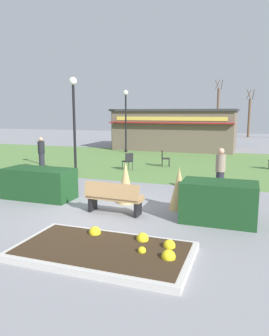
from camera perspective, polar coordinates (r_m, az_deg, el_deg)
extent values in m
plane|color=gray|center=(9.98, -5.23, -7.36)|extent=(80.00, 80.00, 0.00)
cube|color=#5B8442|center=(19.39, 7.29, 0.96)|extent=(36.00, 12.00, 0.01)
cube|color=beige|center=(7.01, -5.57, -14.35)|extent=(3.68, 2.01, 0.14)
cube|color=#382819|center=(6.98, -5.58, -13.82)|extent=(3.44, 1.77, 0.04)
sphere|color=yellow|center=(6.51, 5.96, -15.17)|extent=(0.27, 0.27, 0.27)
sphere|color=yellow|center=(7.71, -6.95, -11.11)|extent=(0.28, 0.28, 0.28)
sphere|color=yellow|center=(6.73, 1.30, -14.24)|extent=(0.16, 0.16, 0.16)
sphere|color=yellow|center=(7.30, 1.42, -12.27)|extent=(0.27, 0.27, 0.27)
sphere|color=yellow|center=(6.99, 6.11, -13.35)|extent=(0.25, 0.25, 0.25)
cube|color=tan|center=(9.56, -3.49, -5.30)|extent=(1.72, 0.55, 0.06)
cube|color=tan|center=(9.30, -4.09, -3.96)|extent=(1.70, 0.19, 0.44)
cube|color=black|center=(9.95, -7.31, -6.12)|extent=(0.10, 0.44, 0.45)
cube|color=black|center=(9.35, 0.60, -7.07)|extent=(0.10, 0.44, 0.45)
cube|color=tan|center=(9.90, -7.76, -4.14)|extent=(0.08, 0.44, 0.06)
cube|color=tan|center=(9.23, 1.07, -5.07)|extent=(0.08, 0.44, 0.06)
cube|color=#19421E|center=(11.63, -16.33, -2.62)|extent=(2.40, 1.10, 1.04)
cube|color=#19421E|center=(9.07, 14.52, -5.78)|extent=(1.97, 1.10, 1.10)
cone|color=tan|center=(9.97, 7.78, -3.53)|extent=(0.59, 0.59, 1.31)
cone|color=tan|center=(10.58, -1.55, -2.56)|extent=(0.57, 0.57, 1.35)
cylinder|color=black|center=(15.86, -10.23, -0.71)|extent=(0.22, 0.22, 0.20)
cylinder|color=black|center=(15.62, -10.45, 6.48)|extent=(0.12, 0.12, 4.18)
sphere|color=white|center=(15.67, -10.71, 14.72)|extent=(0.36, 0.36, 0.36)
cylinder|color=black|center=(24.31, -1.51, 3.02)|extent=(0.22, 0.22, 0.20)
cylinder|color=black|center=(24.16, -1.53, 7.71)|extent=(0.12, 0.12, 4.18)
sphere|color=white|center=(24.19, -1.55, 13.05)|extent=(0.36, 0.36, 0.36)
cylinder|color=#2D4233|center=(9.13, 13.00, -6.56)|extent=(0.52, 0.52, 0.81)
cube|color=#6B5B4C|center=(26.60, 7.25, 6.56)|extent=(9.20, 4.82, 3.01)
cube|color=#333338|center=(26.56, 7.32, 9.98)|extent=(9.50, 5.12, 0.16)
cube|color=maroon|center=(24.05, 5.95, 7.85)|extent=(9.30, 0.36, 0.08)
cube|color=#D8CC4C|center=(24.20, 6.05, 8.57)|extent=(8.28, 0.04, 0.28)
cube|color=black|center=(17.80, 5.48, 1.66)|extent=(0.56, 0.56, 0.04)
cube|color=black|center=(17.75, 4.85, 2.37)|extent=(0.18, 0.43, 0.44)
cylinder|color=black|center=(17.66, 6.13, 0.85)|extent=(0.03, 0.03, 0.45)
cylinder|color=black|center=(18.03, 6.03, 1.04)|extent=(0.03, 0.03, 0.45)
cylinder|color=black|center=(17.63, 4.90, 0.86)|extent=(0.03, 0.03, 0.45)
cylinder|color=black|center=(18.00, 4.82, 1.04)|extent=(0.03, 0.03, 0.45)
cylinder|color=black|center=(18.44, 22.39, 0.55)|extent=(0.03, 0.03, 0.45)
cube|color=black|center=(16.70, -1.26, 1.18)|extent=(0.62, 0.62, 0.04)
cube|color=black|center=(16.50, -0.92, 1.85)|extent=(0.31, 0.36, 0.44)
cylinder|color=black|center=(16.99, -1.01, 0.56)|extent=(0.03, 0.03, 0.45)
cylinder|color=black|center=(16.81, -2.13, 0.46)|extent=(0.03, 0.03, 0.45)
cylinder|color=black|center=(16.67, -0.37, 0.38)|extent=(0.03, 0.03, 0.45)
cylinder|color=black|center=(16.48, -1.51, 0.27)|extent=(0.03, 0.03, 0.45)
cylinder|color=#23232D|center=(12.05, 14.68, -2.59)|extent=(0.28, 0.28, 0.85)
cylinder|color=gray|center=(11.92, 14.83, 0.87)|extent=(0.34, 0.34, 0.62)
sphere|color=tan|center=(11.86, 14.92, 2.87)|extent=(0.22, 0.22, 0.22)
cylinder|color=#23232D|center=(17.41, -15.90, 1.08)|extent=(0.28, 0.28, 0.85)
cylinder|color=black|center=(17.32, -16.01, 3.48)|extent=(0.34, 0.34, 0.62)
sphere|color=tan|center=(17.28, -16.07, 4.86)|extent=(0.22, 0.22, 0.22)
cube|color=silver|center=(34.92, 4.48, 5.76)|extent=(4.27, 1.97, 0.60)
cube|color=black|center=(34.93, 4.25, 6.48)|extent=(2.37, 1.68, 0.44)
cylinder|color=black|center=(35.45, 6.93, 5.41)|extent=(0.65, 0.25, 0.64)
cylinder|color=black|center=(33.68, 6.12, 5.20)|extent=(0.65, 0.25, 0.64)
cylinder|color=black|center=(36.21, 2.93, 5.56)|extent=(0.65, 0.25, 0.64)
cylinder|color=black|center=(34.48, 1.94, 5.36)|extent=(0.65, 0.25, 0.64)
cube|color=navy|center=(33.97, 12.70, 5.45)|extent=(4.22, 1.84, 0.60)
cube|color=black|center=(33.96, 12.47, 6.18)|extent=(2.32, 1.61, 0.44)
cylinder|color=black|center=(34.76, 15.02, 5.07)|extent=(0.64, 0.23, 0.64)
cylinder|color=black|center=(32.93, 14.73, 4.84)|extent=(0.64, 0.23, 0.64)
cylinder|color=black|center=(35.08, 10.76, 5.27)|extent=(0.64, 0.23, 0.64)
cylinder|color=black|center=(33.27, 10.25, 5.05)|extent=(0.64, 0.23, 0.64)
cylinder|color=brown|center=(41.37, 14.34, 9.31)|extent=(0.28, 0.28, 5.73)
cylinder|color=brown|center=(41.58, 15.03, 13.93)|extent=(0.25, 0.58, 1.12)
cylinder|color=brown|center=(41.82, 14.33, 13.93)|extent=(0.54, 0.36, 1.12)
cylinder|color=brown|center=(41.22, 14.26, 14.00)|extent=(0.54, 0.35, 1.12)
cylinder|color=brown|center=(41.18, 19.40, 8.21)|extent=(0.28, 0.28, 4.50)
cylinder|color=brown|center=(41.33, 20.09, 12.00)|extent=(0.25, 0.58, 1.12)
cylinder|color=brown|center=(41.53, 19.37, 12.02)|extent=(0.54, 0.36, 1.12)
cylinder|color=brown|center=(40.92, 19.37, 12.07)|extent=(0.54, 0.35, 1.12)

